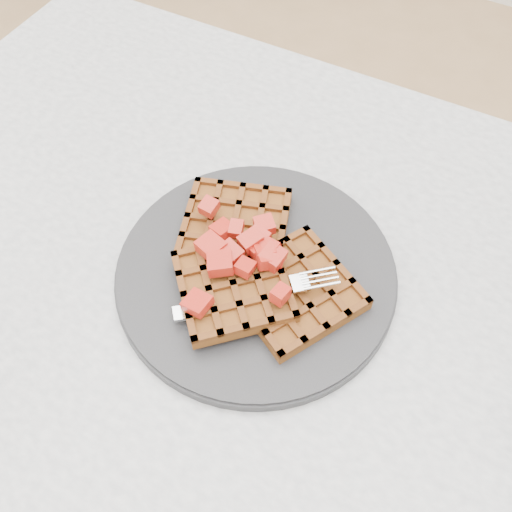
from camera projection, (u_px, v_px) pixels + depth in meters
name	position (u px, v px, depth m)	size (l,w,h in m)	color
ground	(275.00, 483.00, 1.22)	(4.00, 4.00, 0.00)	tan
table	(290.00, 361.00, 0.69)	(1.20, 0.80, 0.75)	silver
plate	(256.00, 273.00, 0.62)	(0.30, 0.30, 0.02)	black
waffles	(254.00, 265.00, 0.60)	(0.24, 0.22, 0.03)	brown
strawberry_pile	(256.00, 248.00, 0.58)	(0.15, 0.15, 0.02)	#950700
fork	(268.00, 298.00, 0.58)	(0.02, 0.18, 0.02)	silver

